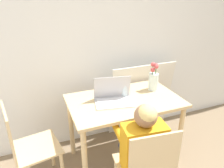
{
  "coord_description": "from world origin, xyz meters",
  "views": [
    {
      "loc": [
        -0.62,
        -0.09,
        1.77
      ],
      "look_at": [
        0.08,
        1.69,
        0.93
      ],
      "focal_mm": 35.0,
      "sensor_mm": 36.0,
      "label": 1
    }
  ],
  "objects_px": {
    "chair_spare": "(28,148)",
    "water_bottle": "(125,88)",
    "laptop": "(113,96)",
    "person_seated": "(141,143)",
    "flower_vase": "(153,79)"
  },
  "relations": [
    {
      "from": "water_bottle",
      "to": "flower_vase",
      "type": "bearing_deg",
      "value": 5.47
    },
    {
      "from": "person_seated",
      "to": "laptop",
      "type": "distance_m",
      "value": 0.57
    },
    {
      "from": "flower_vase",
      "to": "chair_spare",
      "type": "bearing_deg",
      "value": -174.48
    },
    {
      "from": "person_seated",
      "to": "flower_vase",
      "type": "relative_size",
      "value": 3.31
    },
    {
      "from": "person_seated",
      "to": "water_bottle",
      "type": "relative_size",
      "value": 5.23
    },
    {
      "from": "person_seated",
      "to": "chair_spare",
      "type": "bearing_deg",
      "value": -24.0
    },
    {
      "from": "chair_spare",
      "to": "laptop",
      "type": "relative_size",
      "value": 2.19
    },
    {
      "from": "chair_spare",
      "to": "laptop",
      "type": "bearing_deg",
      "value": -96.93
    },
    {
      "from": "chair_spare",
      "to": "water_bottle",
      "type": "xyz_separation_m",
      "value": [
        0.98,
        0.1,
        0.38
      ]
    },
    {
      "from": "laptop",
      "to": "water_bottle",
      "type": "xyz_separation_m",
      "value": [
        0.15,
        0.06,
        0.04
      ]
    },
    {
      "from": "person_seated",
      "to": "flower_vase",
      "type": "distance_m",
      "value": 0.83
    },
    {
      "from": "water_bottle",
      "to": "laptop",
      "type": "bearing_deg",
      "value": -159.04
    },
    {
      "from": "person_seated",
      "to": "laptop",
      "type": "bearing_deg",
      "value": -81.21
    },
    {
      "from": "laptop",
      "to": "water_bottle",
      "type": "distance_m",
      "value": 0.16
    },
    {
      "from": "chair_spare",
      "to": "person_seated",
      "type": "distance_m",
      "value": 1.01
    }
  ]
}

